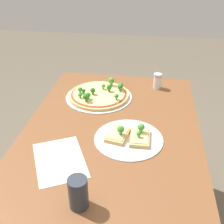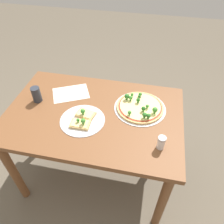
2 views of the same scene
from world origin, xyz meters
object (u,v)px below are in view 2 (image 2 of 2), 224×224
(pizza_tray_slice, at_px, (83,119))
(condiment_shaker, at_px, (161,143))
(pizza_tray_whole, at_px, (140,107))
(drinking_cup, at_px, (36,94))
(dining_table, at_px, (94,123))

(pizza_tray_slice, height_order, condiment_shaker, condiment_shaker)
(pizza_tray_whole, distance_m, condiment_shaker, 0.34)
(drinking_cup, bearing_deg, pizza_tray_slice, -18.56)
(pizza_tray_whole, relative_size, drinking_cup, 3.16)
(pizza_tray_whole, bearing_deg, drinking_cup, -174.72)
(pizza_tray_whole, height_order, drinking_cup, drinking_cup)
(pizza_tray_slice, distance_m, condiment_shaker, 0.52)
(pizza_tray_slice, xyz_separation_m, condiment_shaker, (0.50, -0.11, 0.03))
(drinking_cup, bearing_deg, dining_table, -5.64)
(pizza_tray_whole, xyz_separation_m, pizza_tray_slice, (-0.35, -0.19, -0.00))
(dining_table, height_order, pizza_tray_slice, pizza_tray_slice)
(dining_table, bearing_deg, drinking_cup, 174.36)
(drinking_cup, xyz_separation_m, condiment_shaker, (0.87, -0.24, -0.01))
(drinking_cup, bearing_deg, condiment_shaker, -15.33)
(dining_table, distance_m, pizza_tray_slice, 0.15)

